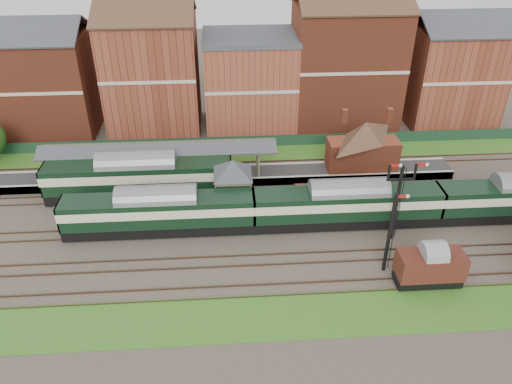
{
  "coord_description": "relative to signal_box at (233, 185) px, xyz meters",
  "views": [
    {
      "loc": [
        -3.62,
        -40.12,
        29.35
      ],
      "look_at": [
        -0.75,
        2.0,
        3.0
      ],
      "focal_mm": 35.0,
      "sensor_mm": 36.0,
      "label": 1
    }
  ],
  "objects": [
    {
      "name": "town_backdrop",
      "position": [
        2.82,
        21.75,
        3.81
      ],
      "size": [
        69.0,
        10.0,
        16.0
      ],
      "color": "brown",
      "rests_on": "ground"
    },
    {
      "name": "brick_hut",
      "position": [
        8.0,
        0.0,
        -2.0
      ],
      "size": [
        3.2,
        2.64,
        2.94
      ],
      "color": "brown",
      "rests_on": "ground"
    },
    {
      "name": "platform",
      "position": [
        -2.0,
        6.5,
        -2.69
      ],
      "size": [
        55.0,
        3.4,
        1.0
      ],
      "primitive_type": "cube",
      "color": "#2D2D2D",
      "rests_on": "ground"
    },
    {
      "name": "fence",
      "position": [
        3.0,
        14.75,
        -2.44
      ],
      "size": [
        90.0,
        0.12,
        1.5
      ],
      "primitive_type": "cube",
      "color": "#193823",
      "rests_on": "ground"
    },
    {
      "name": "goods_van_a",
      "position": [
        16.16,
        -12.25,
        -1.28
      ],
      "size": [
        5.51,
        2.39,
        3.34
      ],
      "color": "black",
      "rests_on": "ground"
    },
    {
      "name": "station_building",
      "position": [
        15.0,
        6.5,
        0.76
      ],
      "size": [
        8.1,
        8.1,
        5.9
      ],
      "color": "brown",
      "rests_on": "platform"
    },
    {
      "name": "semaphore_siding",
      "position": [
        13.02,
        -10.25,
        0.96
      ],
      "size": [
        1.23,
        0.25,
        8.0
      ],
      "color": "black",
      "rests_on": "ground"
    },
    {
      "name": "grass_back",
      "position": [
        3.0,
        12.75,
        -3.16
      ],
      "size": [
        90.0,
        4.5,
        0.06
      ],
      "primitive_type": "cube",
      "color": "#2D6619",
      "rests_on": "ground"
    },
    {
      "name": "ground",
      "position": [
        3.0,
        -3.25,
        -3.19
      ],
      "size": [
        160.0,
        160.0,
        0.0
      ],
      "primitive_type": "plane",
      "color": "#473D33",
      "rests_on": "ground"
    },
    {
      "name": "dmu_train",
      "position": [
        11.08,
        -3.25,
        -0.72
      ],
      "size": [
        55.16,
        2.9,
        4.24
      ],
      "color": "black",
      "rests_on": "ground"
    },
    {
      "name": "grass_front",
      "position": [
        3.0,
        -15.25,
        -3.16
      ],
      "size": [
        90.0,
        5.0,
        0.06
      ],
      "primitive_type": "cube",
      "color": "#2D6619",
      "rests_on": "ground"
    },
    {
      "name": "platform_railcar",
      "position": [
        -9.99,
        3.25,
        -0.54
      ],
      "size": [
        19.82,
        3.12,
        4.56
      ],
      "color": "black",
      "rests_on": "ground"
    },
    {
      "name": "signal_box",
      "position": [
        0.0,
        0.0,
        0.0
      ],
      "size": [
        5.4,
        5.4,
        6.0
      ],
      "color": "#53684A",
      "rests_on": "ground"
    },
    {
      "name": "semaphore_bracket",
      "position": [
        15.04,
        -5.75,
        1.44
      ],
      "size": [
        3.6,
        0.25,
        8.18
      ],
      "color": "black",
      "rests_on": "ground"
    },
    {
      "name": "canopy",
      "position": [
        -8.0,
        6.5,
        1.39
      ],
      "size": [
        26.0,
        3.89,
        4.08
      ],
      "color": "#474B2F",
      "rests_on": "platform"
    }
  ]
}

